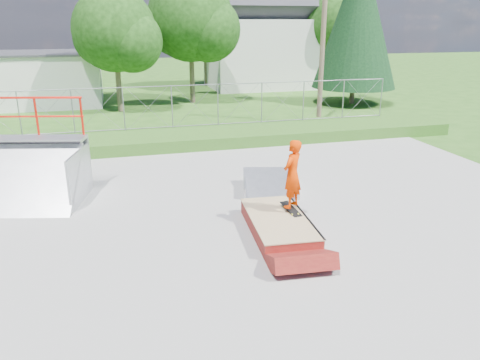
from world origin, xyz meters
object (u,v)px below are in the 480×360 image
Objects in this scene: grind_box at (278,225)px; skater at (292,177)px; flat_bank_ramp at (270,184)px; quarter_pipe at (25,155)px.

skater reaches higher than grind_box.
flat_bank_ramp is 1.01× the size of skater.
quarter_pipe reaches higher than grind_box.
quarter_pipe is 1.66× the size of flat_bank_ramp.
skater is at bearing -13.78° from quarter_pipe.
grind_box is at bearing -17.45° from quarter_pipe.
quarter_pipe is 7.24m from skater.
skater is (6.42, -3.35, -0.11)m from quarter_pipe.
skater reaches higher than flat_bank_ramp.
flat_bank_ramp is at bearing -137.03° from skater.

